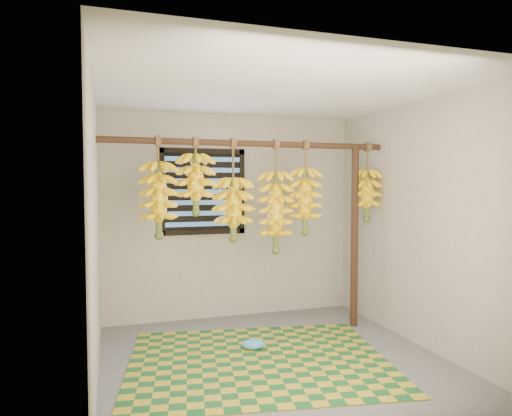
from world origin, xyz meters
name	(u,v)px	position (x,y,z in m)	size (l,w,h in m)	color
floor	(275,362)	(0.00, 0.00, -0.01)	(3.00, 3.00, 0.01)	#535353
ceiling	(275,90)	(0.00, 0.00, 2.40)	(3.00, 3.00, 0.01)	silver
wall_back	(232,217)	(0.00, 1.50, 1.20)	(3.00, 0.01, 2.40)	gray
wall_left	(94,234)	(-1.50, 0.00, 1.20)	(0.01, 3.00, 2.40)	gray
wall_right	(419,224)	(1.50, 0.00, 1.20)	(0.01, 3.00, 2.40)	gray
window	(203,192)	(-0.35, 1.48, 1.50)	(1.00, 0.04, 1.00)	black
hanging_pole	(251,144)	(0.00, 0.70, 2.00)	(0.06, 0.06, 3.00)	#3D2417
support_post	(355,237)	(1.20, 0.70, 1.00)	(0.08, 0.08, 2.00)	#3D2417
woven_mat	(259,361)	(-0.14, 0.05, 0.01)	(2.28, 1.83, 0.01)	#185124
plastic_bag	(253,344)	(-0.10, 0.33, 0.06)	(0.22, 0.16, 0.09)	#3898D3
banana_bunch_a	(159,200)	(-0.94, 0.70, 1.44)	(0.33, 0.33, 0.98)	brown
banana_bunch_b	(196,184)	(-0.58, 0.70, 1.59)	(0.36, 0.36, 0.76)	brown
banana_bunch_c	(233,209)	(-0.19, 0.70, 1.33)	(0.38, 0.38, 1.03)	brown
banana_bunch_d	(276,212)	(0.27, 0.70, 1.30)	(0.34, 0.34, 1.18)	brown
banana_bunch_e	(305,201)	(0.60, 0.70, 1.41)	(0.33, 0.33, 1.00)	brown
banana_bunch_f	(367,195)	(1.35, 0.70, 1.47)	(0.30, 0.30, 0.87)	brown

